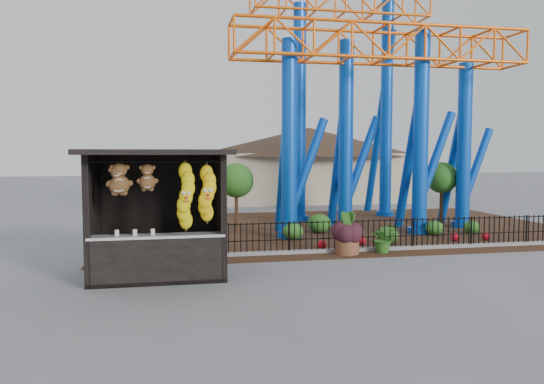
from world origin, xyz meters
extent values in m
plane|color=slate|center=(0.00, 0.00, 0.00)|extent=(120.00, 120.00, 0.00)
cube|color=#331E11|center=(4.00, 8.00, 0.01)|extent=(18.00, 12.00, 0.02)
cube|color=gray|center=(4.00, 3.00, 0.06)|extent=(18.00, 0.18, 0.12)
cube|color=black|center=(-3.00, 1.20, 0.05)|extent=(3.20, 2.60, 0.10)
cube|color=black|center=(-3.00, 2.44, 1.50)|extent=(3.20, 0.12, 3.00)
cube|color=black|center=(-4.54, 1.20, 1.50)|extent=(0.12, 2.60, 3.00)
cube|color=black|center=(-1.46, 1.20, 1.50)|extent=(0.12, 2.60, 3.00)
cube|color=black|center=(-3.00, 0.95, 3.06)|extent=(3.50, 3.40, 0.12)
cube|color=black|center=(-4.53, -0.03, 1.50)|extent=(0.14, 0.14, 3.00)
cube|color=black|center=(-1.47, -0.03, 1.50)|extent=(0.14, 0.14, 3.00)
cube|color=black|center=(-3.00, 0.15, 0.55)|extent=(3.00, 0.50, 1.10)
cube|color=#BABABF|center=(-3.00, 0.15, 1.12)|extent=(3.10, 0.55, 0.06)
cylinder|color=black|center=(-3.00, -0.25, 2.85)|extent=(2.90, 0.04, 0.04)
cylinder|color=#0B47BF|center=(1.50, 6.00, 3.50)|extent=(0.56, 0.56, 7.00)
cylinder|color=#0B47BF|center=(1.50, 6.00, 0.12)|extent=(0.84, 0.84, 0.24)
cylinder|color=#0B47BF|center=(4.00, 7.20, 3.65)|extent=(0.56, 0.56, 7.30)
cylinder|color=#0B47BF|center=(4.00, 7.20, 0.12)|extent=(0.84, 0.84, 0.24)
cylinder|color=#0B47BF|center=(6.50, 6.00, 3.75)|extent=(0.56, 0.56, 7.50)
cylinder|color=#0B47BF|center=(6.50, 6.00, 0.12)|extent=(0.84, 0.84, 0.24)
cylinder|color=#0B47BF|center=(9.00, 7.20, 3.30)|extent=(0.56, 0.56, 6.60)
cylinder|color=#0B47BF|center=(9.00, 7.20, 0.12)|extent=(0.84, 0.84, 0.24)
cylinder|color=#0B47BF|center=(3.00, 10.50, 4.75)|extent=(0.56, 0.56, 9.50)
cylinder|color=#0B47BF|center=(3.00, 10.50, 0.12)|extent=(0.84, 0.84, 0.24)
cylinder|color=#0B47BF|center=(7.50, 11.50, 5.25)|extent=(0.56, 0.56, 10.50)
cylinder|color=#0B47BF|center=(7.50, 11.50, 0.12)|extent=(0.84, 0.84, 0.24)
cylinder|color=#0B47BF|center=(1.50, 6.90, 2.62)|extent=(0.36, 2.21, 5.85)
cylinder|color=#0B47BF|center=(2.20, 6.30, 2.45)|extent=(1.62, 0.32, 3.73)
cylinder|color=#0B47BF|center=(4.00, 8.10, 2.74)|extent=(0.36, 2.29, 6.10)
cylinder|color=#0B47BF|center=(4.70, 7.50, 2.55)|extent=(1.67, 0.32, 3.88)
cylinder|color=#0B47BF|center=(6.50, 6.90, 2.81)|extent=(0.36, 2.34, 6.26)
cylinder|color=#0B47BF|center=(7.20, 6.30, 2.62)|extent=(1.71, 0.32, 3.99)
cylinder|color=#0B47BF|center=(9.00, 8.10, 2.47)|extent=(0.36, 2.10, 5.53)
cylinder|color=#0B47BF|center=(9.70, 7.50, 2.31)|extent=(1.54, 0.32, 3.52)
cylinder|color=brown|center=(2.51, 2.70, 0.28)|extent=(0.93, 0.93, 0.55)
ellipsoid|color=black|center=(2.51, 2.70, 0.87)|extent=(0.70, 0.70, 0.64)
imported|color=#295A1A|center=(3.66, 2.70, 0.44)|extent=(1.01, 0.95, 0.88)
ellipsoid|color=#285E1B|center=(1.53, 5.53, 0.30)|extent=(0.72, 0.72, 0.57)
ellipsoid|color=#285E1B|center=(4.41, 4.10, 0.31)|extent=(0.73, 0.73, 0.58)
ellipsoid|color=#285E1B|center=(6.86, 5.46, 0.28)|extent=(0.66, 0.66, 0.53)
ellipsoid|color=#285E1B|center=(2.86, 6.86, 0.37)|extent=(0.89, 0.89, 0.71)
ellipsoid|color=#285E1B|center=(8.40, 5.55, 0.26)|extent=(0.61, 0.61, 0.49)
sphere|color=red|center=(1.98, 3.53, 0.16)|extent=(0.28, 0.28, 0.28)
sphere|color=red|center=(3.50, 4.06, 0.16)|extent=(0.28, 0.28, 0.28)
sphere|color=red|center=(6.92, 4.16, 0.16)|extent=(0.28, 0.28, 0.28)
sphere|color=red|center=(8.05, 4.11, 0.16)|extent=(0.28, 0.28, 0.28)
cube|color=#BFAD8C|center=(6.00, 20.00, 1.50)|extent=(12.00, 6.00, 3.00)
cone|color=#332319|center=(6.00, 20.00, 3.90)|extent=(15.00, 15.00, 1.80)
camera|label=1|loc=(-2.75, -12.28, 3.05)|focal=35.00mm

